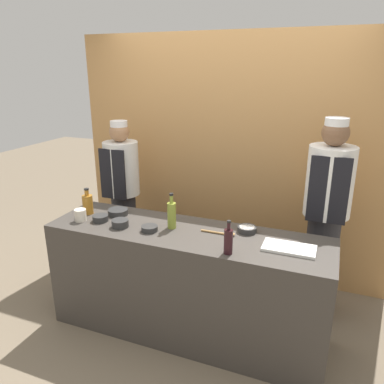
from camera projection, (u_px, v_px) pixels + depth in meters
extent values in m
plane|color=#756651|center=(187.00, 330.00, 3.12)|extent=(14.00, 14.00, 0.00)
cube|color=#B7844C|center=(230.00, 159.00, 3.77)|extent=(3.15, 0.18, 2.40)
cube|color=#3D3833|center=(186.00, 283.00, 2.98)|extent=(2.18, 0.61, 0.90)
cylinder|color=#2D2D2D|center=(120.00, 223.00, 2.91)|extent=(0.13, 0.13, 0.06)
cylinder|color=yellow|center=(120.00, 221.00, 2.91)|extent=(0.11, 0.11, 0.02)
cylinder|color=#2D2D2D|center=(118.00, 212.00, 3.16)|extent=(0.17, 0.17, 0.05)
cylinder|color=red|center=(118.00, 210.00, 3.15)|extent=(0.14, 0.14, 0.01)
cylinder|color=#2D2D2D|center=(100.00, 218.00, 3.02)|extent=(0.13, 0.13, 0.05)
cylinder|color=#703384|center=(100.00, 216.00, 3.02)|extent=(0.10, 0.10, 0.01)
cylinder|color=#2D2D2D|center=(150.00, 228.00, 2.84)|extent=(0.12, 0.12, 0.04)
cylinder|color=green|center=(150.00, 227.00, 2.84)|extent=(0.10, 0.10, 0.01)
cylinder|color=#2D2D2D|center=(247.00, 229.00, 2.83)|extent=(0.14, 0.14, 0.04)
cylinder|color=silver|center=(247.00, 227.00, 2.82)|extent=(0.12, 0.12, 0.01)
cube|color=white|center=(289.00, 248.00, 2.56)|extent=(0.36, 0.19, 0.02)
cylinder|color=#9E661E|center=(88.00, 205.00, 3.16)|extent=(0.09, 0.09, 0.16)
cylinder|color=#9E661E|center=(87.00, 193.00, 3.13)|extent=(0.03, 0.03, 0.05)
cylinder|color=black|center=(86.00, 189.00, 3.12)|extent=(0.04, 0.04, 0.01)
cylinder|color=olive|center=(172.00, 216.00, 2.87)|extent=(0.07, 0.07, 0.20)
cylinder|color=olive|center=(171.00, 199.00, 2.83)|extent=(0.03, 0.03, 0.06)
cylinder|color=black|center=(171.00, 194.00, 2.82)|extent=(0.03, 0.03, 0.02)
cylinder|color=black|center=(228.00, 242.00, 2.48)|extent=(0.06, 0.06, 0.17)
cylinder|color=black|center=(229.00, 226.00, 2.45)|extent=(0.02, 0.02, 0.05)
cylinder|color=black|center=(229.00, 222.00, 2.44)|extent=(0.03, 0.03, 0.01)
cylinder|color=silver|center=(80.00, 215.00, 3.02)|extent=(0.09, 0.09, 0.10)
cylinder|color=#B2844C|center=(215.00, 232.00, 2.81)|extent=(0.22, 0.02, 0.02)
ellipsoid|color=#B2844C|center=(231.00, 234.00, 2.76)|extent=(0.06, 0.05, 0.02)
cylinder|color=#28282D|center=(125.00, 233.00, 3.92)|extent=(0.25, 0.25, 0.87)
cylinder|color=silver|center=(121.00, 168.00, 3.70)|extent=(0.34, 0.34, 0.53)
cube|color=black|center=(113.00, 175.00, 3.56)|extent=(0.27, 0.02, 0.49)
sphere|color=#9E704C|center=(119.00, 132.00, 3.58)|extent=(0.19, 0.19, 0.19)
cylinder|color=white|center=(119.00, 124.00, 3.56)|extent=(0.16, 0.16, 0.07)
cylinder|color=#28282D|center=(320.00, 264.00, 3.24)|extent=(0.27, 0.27, 0.92)
cylinder|color=white|center=(330.00, 182.00, 3.00)|extent=(0.37, 0.37, 0.57)
cube|color=black|center=(328.00, 191.00, 2.85)|extent=(0.30, 0.02, 0.53)
sphere|color=brown|center=(336.00, 133.00, 2.87)|extent=(0.21, 0.21, 0.21)
cylinder|color=white|center=(337.00, 122.00, 2.85)|extent=(0.18, 0.18, 0.07)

